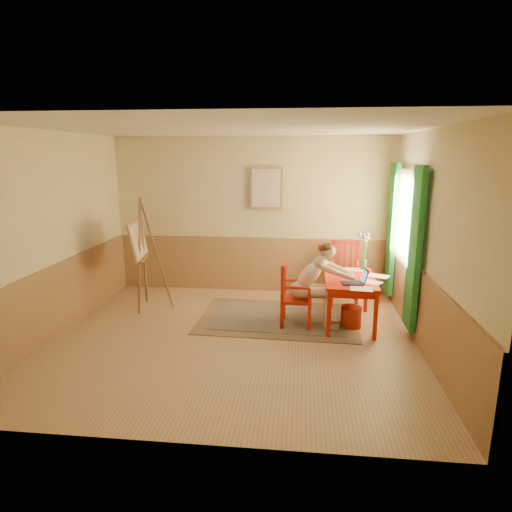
# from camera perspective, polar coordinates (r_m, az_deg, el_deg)

# --- Properties ---
(room) EXTENTS (5.04, 4.54, 2.84)m
(room) POSITION_cam_1_polar(r_m,az_deg,el_deg) (5.67, -3.11, 2.24)
(room) COLOR tan
(room) RESTS_ON ground
(wainscot) EXTENTS (5.00, 4.50, 1.00)m
(wainscot) POSITION_cam_1_polar(r_m,az_deg,el_deg) (6.65, -1.92, -4.08)
(wainscot) COLOR #AC7B4B
(wainscot) RESTS_ON room
(window) EXTENTS (0.12, 2.01, 2.20)m
(window) POSITION_cam_1_polar(r_m,az_deg,el_deg) (6.86, 18.86, 3.01)
(window) COLOR white
(window) RESTS_ON room
(wall_portrait) EXTENTS (0.60, 0.05, 0.76)m
(wall_portrait) POSITION_cam_1_polar(r_m,az_deg,el_deg) (7.75, 1.32, 8.94)
(wall_portrait) COLOR #A07B53
(wall_portrait) RESTS_ON room
(rug) EXTENTS (2.46, 1.68, 0.02)m
(rug) POSITION_cam_1_polar(r_m,az_deg,el_deg) (6.78, 2.93, -8.16)
(rug) COLOR #8C7251
(rug) RESTS_ON room
(table) EXTENTS (0.75, 1.22, 0.72)m
(table) POSITION_cam_1_polar(r_m,az_deg,el_deg) (6.52, 12.25, -3.55)
(table) COLOR red
(table) RESTS_ON room
(chair_left) EXTENTS (0.45, 0.44, 0.95)m
(chair_left) POSITION_cam_1_polar(r_m,az_deg,el_deg) (6.39, 4.93, -5.09)
(chair_left) COLOR red
(chair_left) RESTS_ON room
(chair_back) EXTENTS (0.48, 0.50, 1.04)m
(chair_back) POSITION_cam_1_polar(r_m,az_deg,el_deg) (7.51, 11.54, -2.15)
(chair_back) COLOR red
(chair_back) RESTS_ON room
(figure) EXTENTS (0.94, 0.41, 1.27)m
(figure) POSITION_cam_1_polar(r_m,az_deg,el_deg) (6.32, 7.81, -3.25)
(figure) COLOR beige
(figure) RESTS_ON room
(laptop) EXTENTS (0.37, 0.26, 0.21)m
(laptop) POSITION_cam_1_polar(r_m,az_deg,el_deg) (6.20, 13.04, -3.19)
(laptop) COLOR #1E2338
(laptop) RESTS_ON table
(papers) EXTENTS (0.67, 1.24, 0.00)m
(papers) POSITION_cam_1_polar(r_m,az_deg,el_deg) (6.48, 14.25, -2.91)
(papers) COLOR white
(papers) RESTS_ON table
(vase) EXTENTS (0.20, 0.29, 0.59)m
(vase) POSITION_cam_1_polar(r_m,az_deg,el_deg) (6.95, 14.06, 0.44)
(vase) COLOR #3F724C
(vase) RESTS_ON table
(wastebasket) EXTENTS (0.40, 0.40, 0.32)m
(wastebasket) POSITION_cam_1_polar(r_m,az_deg,el_deg) (6.55, 12.41, -7.84)
(wastebasket) COLOR red
(wastebasket) RESTS_ON room
(easel) EXTENTS (0.65, 0.82, 1.82)m
(easel) POSITION_cam_1_polar(r_m,az_deg,el_deg) (7.20, -14.99, 1.56)
(easel) COLOR brown
(easel) RESTS_ON room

